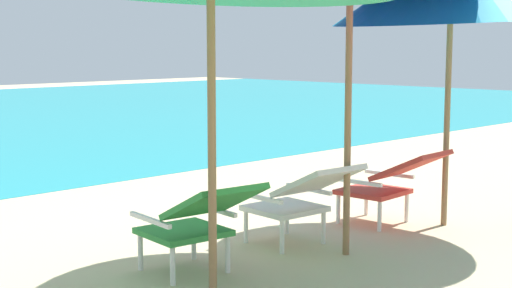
% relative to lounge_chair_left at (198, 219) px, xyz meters
% --- Properties ---
extents(ground_plane, '(40.00, 40.00, 0.00)m').
position_rel_lounge_chair_left_xyz_m(ground_plane, '(1.10, 3.87, -0.40)').
color(ground_plane, '#CCB78E').
extents(lounge_chair_left, '(0.63, 0.93, 0.68)m').
position_rel_lounge_chair_left_xyz_m(lounge_chair_left, '(0.00, 0.00, 0.00)').
color(lounge_chair_left, '#338E3D').
rests_on(lounge_chair_left, ground_plane).
extents(lounge_chair_center, '(0.60, 0.91, 0.68)m').
position_rel_lounge_chair_left_xyz_m(lounge_chair_center, '(1.04, 0.02, 0.00)').
color(lounge_chair_center, silver).
rests_on(lounge_chair_center, ground_plane).
extents(lounge_chair_right, '(0.59, 0.91, 0.68)m').
position_rel_lounge_chair_left_xyz_m(lounge_chair_right, '(2.12, -0.05, 0.00)').
color(lounge_chair_right, red).
rests_on(lounge_chair_right, ground_plane).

